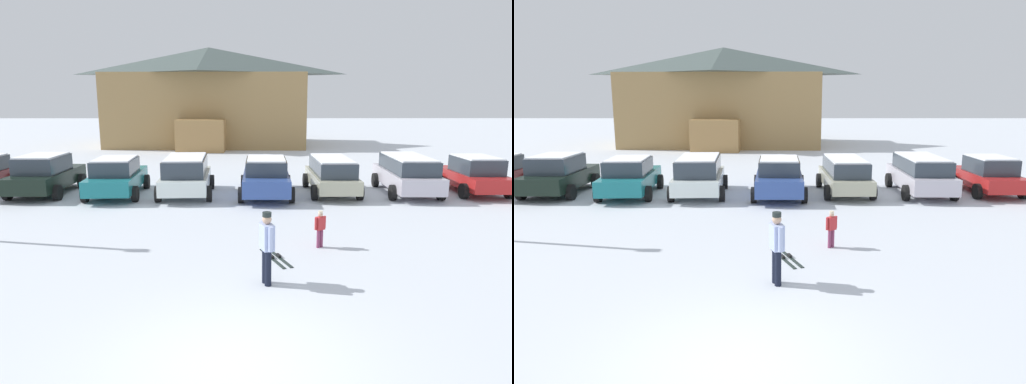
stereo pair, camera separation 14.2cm
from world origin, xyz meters
TOP-DOWN VIEW (x-y plane):
  - ground at (0.00, 0.00)m, footprint 160.00×160.00m
  - ski_lodge at (-3.42, 33.43)m, footprint 16.85×11.81m
  - parked_black_sedan at (-8.57, 12.88)m, footprint 2.26×4.27m
  - parked_teal_hatchback at (-5.42, 12.55)m, footprint 2.38×4.37m
  - parked_white_suv at (-2.49, 12.56)m, footprint 2.39×4.19m
  - parked_blue_hatchback at (0.88, 12.42)m, footprint 2.27×4.51m
  - parked_beige_suv at (3.72, 12.91)m, footprint 2.14×4.39m
  - parked_silver_wagon at (6.97, 12.90)m, footprint 2.21×4.59m
  - parked_red_sedan at (9.91, 12.99)m, footprint 2.15×4.03m
  - skier_child_in_red_jacket at (2.20, 5.71)m, footprint 0.34×0.26m
  - skier_adult_in_blue_parka at (0.65, 3.19)m, footprint 0.35×0.59m
  - pair_of_skis at (0.93, 4.85)m, footprint 0.82×1.56m

SIDE VIEW (x-z plane):
  - ground at x=0.00m, z-range 0.00..0.00m
  - pair_of_skis at x=0.93m, z-range -0.02..0.06m
  - skier_child_in_red_jacket at x=2.20m, z-range 0.07..1.12m
  - parked_red_sedan at x=9.91m, z-range 0.01..1.62m
  - parked_teal_hatchback at x=-5.42m, z-range 0.01..1.63m
  - parked_blue_hatchback at x=0.88m, z-range 0.01..1.65m
  - parked_beige_suv at x=3.72m, z-range 0.07..1.63m
  - parked_black_sedan at x=-8.57m, z-range 0.00..1.71m
  - parked_silver_wagon at x=6.97m, z-range 0.07..1.70m
  - parked_white_suv at x=-2.49m, z-range 0.07..1.73m
  - skier_adult_in_blue_parka at x=0.65m, z-range 0.11..1.78m
  - ski_lodge at x=-3.42m, z-range 0.05..8.16m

